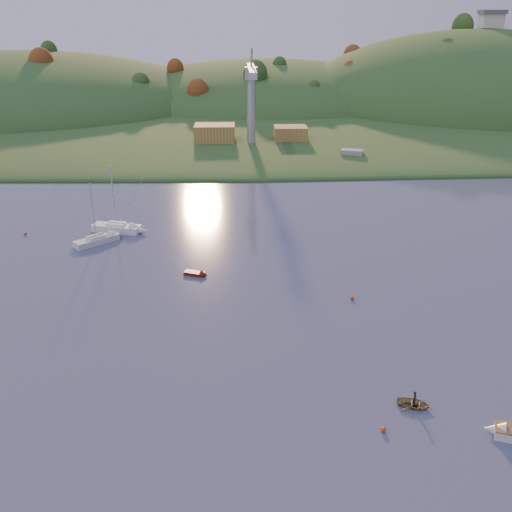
{
  "coord_description": "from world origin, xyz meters",
  "views": [
    {
      "loc": [
        -2.25,
        -34.64,
        35.27
      ],
      "look_at": [
        0.34,
        37.95,
        4.26
      ],
      "focal_mm": 40.0,
      "sensor_mm": 36.0,
      "label": 1
    }
  ],
  "objects_px": {
    "sailboat_near": "(96,240)",
    "red_tender": "(199,274)",
    "sailboat_far": "(116,227)",
    "canoe": "(414,404)"
  },
  "relations": [
    {
      "from": "sailboat_far",
      "to": "canoe",
      "type": "distance_m",
      "value": 62.7
    },
    {
      "from": "sailboat_near",
      "to": "red_tender",
      "type": "height_order",
      "value": "sailboat_near"
    },
    {
      "from": "sailboat_far",
      "to": "canoe",
      "type": "xyz_separation_m",
      "value": [
        38.06,
        -49.82,
        -0.43
      ]
    },
    {
      "from": "sailboat_near",
      "to": "red_tender",
      "type": "distance_m",
      "value": 22.14
    },
    {
      "from": "sailboat_far",
      "to": "red_tender",
      "type": "xyz_separation_m",
      "value": [
        15.47,
        -18.92,
        -0.51
      ]
    },
    {
      "from": "canoe",
      "to": "sailboat_near",
      "type": "bearing_deg",
      "value": 61.27
    },
    {
      "from": "sailboat_far",
      "to": "red_tender",
      "type": "height_order",
      "value": "sailboat_far"
    },
    {
      "from": "sailboat_far",
      "to": "canoe",
      "type": "relative_size",
      "value": 3.7
    },
    {
      "from": "canoe",
      "to": "red_tender",
      "type": "xyz_separation_m",
      "value": [
        -22.59,
        30.9,
        -0.08
      ]
    },
    {
      "from": "canoe",
      "to": "red_tender",
      "type": "relative_size",
      "value": 0.85
    }
  ]
}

